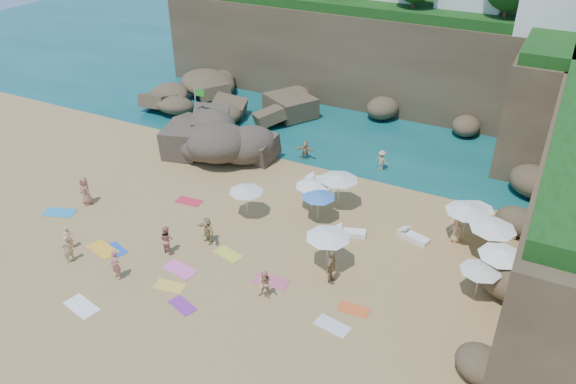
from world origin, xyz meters
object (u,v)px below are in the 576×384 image
at_px(person_stand_1, 167,239).
at_px(person_stand_3, 331,267).
at_px(parasol_2, 477,207).
at_px(person_stand_5, 305,150).
at_px(person_stand_2, 382,160).
at_px(rock_outcrop, 211,161).
at_px(parasol_1, 312,184).
at_px(flag_pole, 198,108).
at_px(parasol_0, 339,177).
at_px(person_stand_6, 67,249).
at_px(person_stand_4, 456,230).
at_px(person_stand_0, 68,238).
at_px(lounger_0, 320,179).

relative_size(person_stand_1, person_stand_3, 0.88).
height_order(parasol_2, person_stand_5, parasol_2).
bearing_deg(person_stand_2, person_stand_1, 75.95).
height_order(rock_outcrop, parasol_1, parasol_1).
xyz_separation_m(flag_pole, person_stand_3, (15.63, -10.69, -1.92)).
height_order(person_stand_1, person_stand_2, person_stand_1).
distance_m(parasol_0, person_stand_6, 16.24).
bearing_deg(person_stand_4, person_stand_1, -115.79).
relative_size(person_stand_1, person_stand_2, 1.15).
relative_size(parasol_2, person_stand_3, 1.05).
relative_size(rock_outcrop, person_stand_0, 4.89).
distance_m(person_stand_3, person_stand_5, 13.97).
distance_m(parasol_1, person_stand_1, 9.45).
bearing_deg(person_stand_0, person_stand_6, -90.92).
bearing_deg(lounger_0, person_stand_5, 98.60).
height_order(parasol_2, person_stand_0, parasol_2).
bearing_deg(parasol_1, person_stand_1, -124.46).
bearing_deg(parasol_2, person_stand_1, -146.47).
distance_m(flag_pole, person_stand_3, 19.04).
bearing_deg(lounger_0, person_stand_3, -97.35).
distance_m(parasol_2, person_stand_0, 23.41).
xyz_separation_m(person_stand_0, person_stand_4, (19.27, 10.68, 0.05)).
xyz_separation_m(rock_outcrop, parasol_0, (10.66, -1.53, 2.12)).
bearing_deg(person_stand_4, person_stand_0, -117.54).
bearing_deg(flag_pole, parasol_1, -21.95).
xyz_separation_m(parasol_1, lounger_0, (-0.97, 3.46, -1.70)).
height_order(parasol_1, person_stand_0, parasol_1).
distance_m(rock_outcrop, person_stand_2, 12.36).
distance_m(parasol_2, person_stand_5, 13.52).
relative_size(flag_pole, parasol_1, 2.12).
bearing_deg(person_stand_2, person_stand_3, 110.34).
xyz_separation_m(parasol_0, person_stand_2, (0.88, 5.89, -1.38)).
distance_m(parasol_1, person_stand_6, 14.55).
xyz_separation_m(parasol_2, person_stand_0, (-20.00, -12.12, -1.04)).
distance_m(parasol_1, person_stand_5, 6.97).
bearing_deg(person_stand_5, parasol_2, -32.03).
height_order(lounger_0, person_stand_5, person_stand_5).
bearing_deg(parasol_0, person_stand_1, -126.86).
height_order(lounger_0, person_stand_2, person_stand_2).
height_order(parasol_1, person_stand_4, parasol_1).
xyz_separation_m(person_stand_1, person_stand_6, (-4.28, -3.15, -0.00)).
relative_size(person_stand_0, person_stand_2, 0.97).
xyz_separation_m(rock_outcrop, flag_pole, (-2.42, 2.13, 2.89)).
xyz_separation_m(person_stand_3, person_stand_5, (-7.23, 11.95, -0.23)).
xyz_separation_m(flag_pole, lounger_0, (10.80, -1.29, -2.73)).
xyz_separation_m(parasol_0, person_stand_5, (-4.67, 4.92, -1.39)).
bearing_deg(parasol_1, rock_outcrop, 164.41).
bearing_deg(person_stand_2, person_stand_4, 149.32).
height_order(parasol_0, person_stand_1, parasol_0).
xyz_separation_m(parasol_1, parasol_2, (9.54, 2.09, -0.09)).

